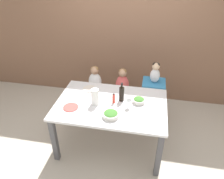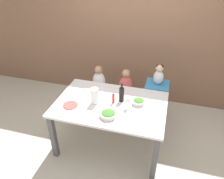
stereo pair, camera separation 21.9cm
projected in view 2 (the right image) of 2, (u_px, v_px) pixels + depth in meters
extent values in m
plane|color=#BCB2A3|center=(111.00, 143.00, 3.43)|extent=(14.00, 14.00, 0.00)
cube|color=brown|center=(133.00, 31.00, 3.88)|extent=(10.00, 0.06, 2.70)
cube|color=silver|center=(111.00, 104.00, 3.03)|extent=(1.52, 1.01, 0.03)
cube|color=#4C4C51|center=(53.00, 136.00, 3.04)|extent=(0.07, 0.07, 0.73)
cube|color=#4C4C51|center=(155.00, 158.00, 2.71)|extent=(0.07, 0.07, 0.73)
cube|color=#4C4C51|center=(79.00, 101.00, 3.76)|extent=(0.07, 0.07, 0.73)
cube|color=#4C4C51|center=(161.00, 115.00, 3.43)|extent=(0.07, 0.07, 0.73)
cylinder|color=silver|center=(89.00, 104.00, 3.94)|extent=(0.04, 0.04, 0.41)
cylinder|color=silver|center=(105.00, 107.00, 3.87)|extent=(0.04, 0.04, 0.41)
cylinder|color=silver|center=(95.00, 95.00, 4.20)|extent=(0.04, 0.04, 0.41)
cylinder|color=silver|center=(110.00, 98.00, 4.13)|extent=(0.04, 0.04, 0.41)
cube|color=white|center=(99.00, 91.00, 3.91)|extent=(0.44, 0.42, 0.05)
cylinder|color=silver|center=(114.00, 109.00, 3.83)|extent=(0.04, 0.04, 0.41)
cylinder|color=silver|center=(132.00, 112.00, 3.76)|extent=(0.04, 0.04, 0.41)
cylinder|color=silver|center=(119.00, 99.00, 4.09)|extent=(0.04, 0.04, 0.41)
cylinder|color=silver|center=(135.00, 102.00, 4.02)|extent=(0.04, 0.04, 0.41)
cube|color=white|center=(125.00, 95.00, 3.80)|extent=(0.44, 0.42, 0.05)
cylinder|color=silver|center=(146.00, 107.00, 3.65)|extent=(0.04, 0.04, 0.69)
cylinder|color=silver|center=(162.00, 109.00, 3.59)|extent=(0.04, 0.04, 0.69)
cylinder|color=silver|center=(148.00, 98.00, 3.87)|extent=(0.04, 0.04, 0.69)
cylinder|color=silver|center=(164.00, 100.00, 3.81)|extent=(0.04, 0.04, 0.69)
cube|color=teal|center=(157.00, 85.00, 3.53)|extent=(0.37, 0.36, 0.05)
ellipsoid|color=silver|center=(99.00, 81.00, 3.81)|extent=(0.22, 0.20, 0.34)
sphere|color=tan|center=(99.00, 70.00, 3.69)|extent=(0.13, 0.13, 0.13)
ellipsoid|color=olive|center=(99.00, 69.00, 3.69)|extent=(0.13, 0.13, 0.09)
ellipsoid|color=#C64C4C|center=(126.00, 85.00, 3.70)|extent=(0.22, 0.20, 0.34)
sphere|color=tan|center=(126.00, 73.00, 3.58)|extent=(0.13, 0.13, 0.13)
ellipsoid|color=olive|center=(126.00, 72.00, 3.58)|extent=(0.13, 0.13, 0.09)
ellipsoid|color=silver|center=(158.00, 77.00, 3.46)|extent=(0.16, 0.14, 0.24)
sphere|color=#D6AD89|center=(160.00, 68.00, 3.37)|extent=(0.12, 0.12, 0.12)
ellipsoid|color=black|center=(160.00, 67.00, 3.37)|extent=(0.12, 0.11, 0.08)
cylinder|color=black|center=(122.00, 95.00, 3.02)|extent=(0.07, 0.07, 0.21)
cylinder|color=black|center=(122.00, 86.00, 2.94)|extent=(0.03, 0.03, 0.07)
cylinder|color=black|center=(122.00, 84.00, 2.93)|extent=(0.03, 0.03, 0.02)
cylinder|color=white|center=(95.00, 96.00, 2.97)|extent=(0.11, 0.11, 0.23)
cylinder|color=white|center=(127.00, 108.00, 2.93)|extent=(0.06, 0.06, 0.00)
cylinder|color=white|center=(128.00, 106.00, 2.91)|extent=(0.01, 0.01, 0.07)
ellipsoid|color=white|center=(128.00, 101.00, 2.86)|extent=(0.07, 0.07, 0.09)
cylinder|color=silver|center=(108.00, 115.00, 2.76)|extent=(0.21, 0.21, 0.06)
ellipsoid|color=#3D752D|center=(108.00, 113.00, 2.74)|extent=(0.18, 0.18, 0.04)
cylinder|color=silver|center=(139.00, 102.00, 2.99)|extent=(0.17, 0.17, 0.06)
ellipsoid|color=#3D752D|center=(139.00, 101.00, 2.98)|extent=(0.14, 0.14, 0.04)
cylinder|color=#D14C47|center=(70.00, 105.00, 2.98)|extent=(0.20, 0.20, 0.01)
cylinder|color=silver|center=(92.00, 88.00, 3.36)|extent=(0.20, 0.20, 0.01)
cylinder|color=red|center=(113.00, 99.00, 3.00)|extent=(0.04, 0.04, 0.14)
cone|color=black|center=(113.00, 94.00, 2.96)|extent=(0.03, 0.03, 0.02)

